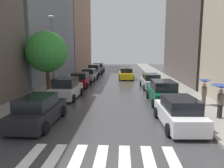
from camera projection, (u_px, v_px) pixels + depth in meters
ground_plane at (117, 80)px, 30.35m from camera, size 28.00×72.00×0.04m
sidewalk_left at (71, 79)px, 30.65m from camera, size 3.00×72.00×0.15m
sidewalk_right at (163, 79)px, 30.02m from camera, size 3.00×72.00×0.15m
crosswalk_stripes at (101, 158)px, 8.16m from camera, size 5.85×2.20×0.01m
building_left_mid at (37, 31)px, 29.35m from camera, size 6.00×18.75×13.57m
building_left_far at (71, 21)px, 48.85m from camera, size 6.00×20.56×21.71m
building_right_mid at (200, 33)px, 28.24m from camera, size 6.00×16.75×12.63m
parked_car_left_nearest at (38, 111)px, 11.80m from camera, size 2.11×4.59×1.63m
parked_car_left_second at (66, 89)px, 18.30m from camera, size 2.22×4.39×1.78m
parked_car_left_third at (81, 80)px, 24.49m from camera, size 2.08×4.54×1.61m
parked_car_left_fourth at (89, 75)px, 29.75m from camera, size 2.05×4.65×1.59m
parked_car_left_fifth at (95, 70)px, 36.19m from camera, size 2.16×4.83×1.75m
parked_car_left_sixth at (98, 68)px, 41.68m from camera, size 2.18×4.44×1.67m
parked_car_right_nearest at (179, 113)px, 11.48m from camera, size 2.13×4.48×1.62m
parked_car_right_second at (163, 92)px, 16.72m from camera, size 2.11×4.76×1.76m
parked_car_right_third at (151, 81)px, 23.29m from camera, size 2.11×4.49×1.59m
taxi_midroad at (126, 74)px, 30.74m from camera, size 2.14×4.64×1.81m
pedestrian_foreground at (204, 87)px, 15.29m from camera, size 0.91×0.91×1.86m
pedestrian_near_tree at (221, 93)px, 12.32m from camera, size 1.17×1.17×1.95m
street_tree_left at (47, 52)px, 19.63m from camera, size 3.76×3.76×5.67m
lamp_post_left at (53, 49)px, 19.38m from camera, size 0.60×0.28×7.01m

